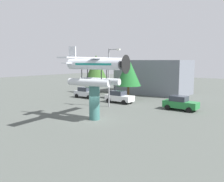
{
  "coord_description": "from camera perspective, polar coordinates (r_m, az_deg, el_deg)",
  "views": [
    {
      "loc": [
        16.49,
        -18.53,
        6.08
      ],
      "look_at": [
        0.0,
        3.0,
        2.7
      ],
      "focal_mm": 38.92,
      "sensor_mm": 36.0,
      "label": 1
    }
  ],
  "objects": [
    {
      "name": "storefront_building",
      "position": [
        45.95,
        9.58,
        3.29
      ],
      "size": [
        13.04,
        7.02,
        6.2
      ],
      "primitive_type": "cube",
      "color": "slate",
      "rests_on": "ground"
    },
    {
      "name": "floatplane_monument",
      "position": [
        24.75,
        -3.98,
        5.21
      ],
      "size": [
        7.04,
        10.46,
        4.0
      ],
      "rotation": [
        0.0,
        0.0,
        0.12
      ],
      "color": "silver",
      "rests_on": "display_pedestal"
    },
    {
      "name": "car_far_green",
      "position": [
        31.26,
        15.75,
        -2.74
      ],
      "size": [
        4.2,
        2.02,
        1.76
      ],
      "color": "#237A38",
      "rests_on": "ground"
    },
    {
      "name": "tree_west",
      "position": [
        45.79,
        -3.73,
        5.08
      ],
      "size": [
        4.81,
        4.81,
        7.15
      ],
      "color": "brown",
      "rests_on": "ground"
    },
    {
      "name": "car_mid_white",
      "position": [
        35.34,
        1.69,
        -1.36
      ],
      "size": [
        4.2,
        2.02,
        1.76
      ],
      "color": "white",
      "rests_on": "ground"
    },
    {
      "name": "tree_east",
      "position": [
        38.62,
        3.9,
        4.48
      ],
      "size": [
        3.97,
        3.97,
        6.54
      ],
      "color": "brown",
      "rests_on": "ground"
    },
    {
      "name": "display_pedestal",
      "position": [
        25.18,
        -4.16,
        -2.7
      ],
      "size": [
        1.1,
        1.1,
        3.6
      ],
      "primitive_type": "cylinder",
      "color": "#386B66",
      "rests_on": "ground"
    },
    {
      "name": "car_near_silver",
      "position": [
        40.31,
        -6.13,
        -0.35
      ],
      "size": [
        4.2,
        2.02,
        1.76
      ],
      "color": "silver",
      "rests_on": "ground"
    },
    {
      "name": "ground_plane",
      "position": [
        25.54,
        -4.12,
        -6.69
      ],
      "size": [
        140.0,
        140.0,
        0.0
      ],
      "primitive_type": "plane",
      "color": "#4C514C"
    },
    {
      "name": "streetlight_primary",
      "position": [
        31.78,
        -0.44,
        4.18
      ],
      "size": [
        1.84,
        0.28,
        7.65
      ],
      "color": "gray",
      "rests_on": "ground"
    }
  ]
}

